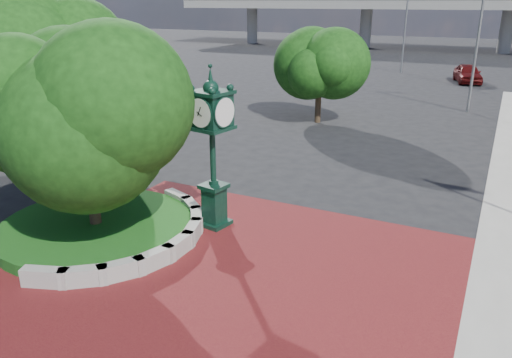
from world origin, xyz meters
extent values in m
plane|color=black|center=(0.00, 0.00, 0.00)|extent=(200.00, 200.00, 0.00)
cube|color=maroon|center=(0.00, -1.00, 0.02)|extent=(12.00, 12.00, 0.04)
cube|color=#9E9B93|center=(-3.91, -3.01, 0.27)|extent=(1.29, 0.76, 0.54)
cube|color=#9E9B93|center=(-3.05, -2.54, 0.27)|extent=(1.20, 1.04, 0.54)
cube|color=#9E9B93|center=(-2.38, -1.84, 0.27)|extent=(1.00, 1.22, 0.54)
cube|color=#9E9B93|center=(-1.95, -0.96, 0.27)|extent=(0.71, 1.30, 0.54)
cube|color=#9E9B93|center=(-1.80, 0.00, 0.27)|extent=(0.35, 1.25, 0.54)
cube|color=#9E9B93|center=(-1.95, 0.96, 0.27)|extent=(0.71, 1.30, 0.54)
cube|color=#9E9B93|center=(-2.38, 1.84, 0.27)|extent=(1.00, 1.22, 0.54)
cube|color=#9E9B93|center=(-3.05, 2.54, 0.27)|extent=(1.20, 1.04, 0.54)
cube|color=#9E9B93|center=(-3.91, 3.01, 0.27)|extent=(1.29, 0.76, 0.54)
cylinder|color=#154814|center=(-5.00, 0.00, 0.20)|extent=(6.10, 6.10, 0.40)
cube|color=#9E9B93|center=(0.00, 70.00, 6.50)|extent=(90.00, 12.00, 1.20)
cylinder|color=#9E9B93|center=(-35.00, 70.00, 3.00)|extent=(1.80, 1.80, 6.00)
cylinder|color=#9E9B93|center=(-15.00, 70.00, 3.00)|extent=(1.80, 1.80, 6.00)
cylinder|color=#9E9B93|center=(5.00, 70.00, 3.00)|extent=(1.80, 1.80, 6.00)
cylinder|color=#38281C|center=(-5.00, 0.00, 1.08)|extent=(0.36, 0.36, 2.17)
sphere|color=#153C10|center=(-5.00, 0.00, 3.73)|extent=(5.20, 5.20, 5.20)
cylinder|color=#38281C|center=(-13.00, 5.00, 1.22)|extent=(0.36, 0.36, 2.45)
sphere|color=#153C10|center=(-13.00, 5.00, 4.13)|extent=(5.60, 5.60, 5.60)
cylinder|color=#38281C|center=(-4.00, 18.00, 0.96)|extent=(0.36, 0.36, 1.92)
sphere|color=#153C10|center=(-4.00, 18.00, 3.25)|extent=(4.40, 4.40, 4.40)
cube|color=black|center=(-1.91, 2.24, 0.09)|extent=(1.02, 1.02, 0.18)
cube|color=black|center=(-1.91, 2.24, 0.77)|extent=(0.70, 0.70, 1.21)
cube|color=black|center=(-1.91, 2.24, 1.41)|extent=(0.89, 0.89, 0.13)
cylinder|color=black|center=(-1.91, 2.24, 2.42)|extent=(0.19, 0.19, 1.88)
cube|color=black|center=(-1.91, 2.24, 3.92)|extent=(1.15, 1.15, 0.99)
cylinder|color=white|center=(-2.00, 1.73, 3.92)|extent=(0.88, 0.22, 0.88)
cylinder|color=white|center=(-1.82, 2.75, 3.92)|extent=(0.88, 0.22, 0.88)
cylinder|color=white|center=(-2.42, 2.33, 3.92)|extent=(0.22, 0.88, 0.88)
cylinder|color=white|center=(-1.40, 2.15, 3.92)|extent=(0.22, 0.88, 0.88)
sphere|color=black|center=(-1.91, 2.24, 4.60)|extent=(0.49, 0.49, 0.49)
cone|color=black|center=(-1.91, 2.24, 4.97)|extent=(0.20, 0.20, 0.55)
imported|color=#4D0B0B|center=(2.83, 38.99, 0.83)|extent=(3.18, 5.24, 1.67)
cylinder|color=slate|center=(4.04, 25.46, 4.92)|extent=(0.18, 0.18, 9.85)
cylinder|color=slate|center=(-3.93, 43.17, 5.11)|extent=(0.18, 0.18, 10.22)
camera|label=1|loc=(6.12, -10.74, 7.12)|focal=35.00mm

